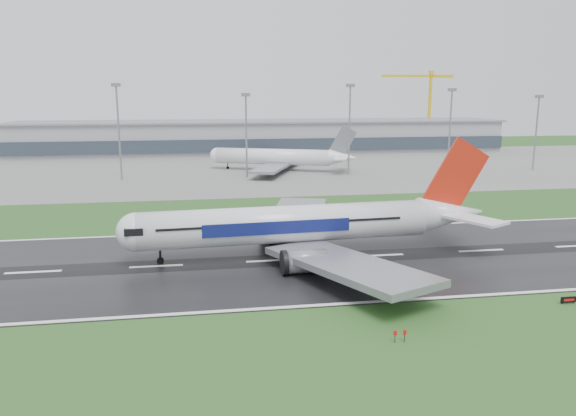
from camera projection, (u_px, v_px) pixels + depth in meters
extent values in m
plane|color=#214A1B|center=(380.00, 256.00, 100.36)|extent=(520.00, 520.00, 0.00)
cube|color=black|center=(380.00, 256.00, 100.35)|extent=(400.00, 45.00, 0.10)
cube|color=slate|center=(280.00, 167.00, 221.13)|extent=(400.00, 130.00, 0.08)
cube|color=gray|center=(263.00, 137.00, 277.56)|extent=(240.00, 36.00, 15.00)
cylinder|color=gray|center=(119.00, 134.00, 184.61)|extent=(0.64, 0.64, 31.34)
cylinder|color=gray|center=(246.00, 137.00, 191.65)|extent=(0.64, 0.64, 28.13)
cylinder|color=gray|center=(349.00, 132.00, 197.11)|extent=(0.64, 0.64, 31.32)
cylinder|color=gray|center=(450.00, 132.00, 203.26)|extent=(0.64, 0.64, 29.87)
cylinder|color=gray|center=(536.00, 135.00, 208.98)|extent=(0.64, 0.64, 27.45)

